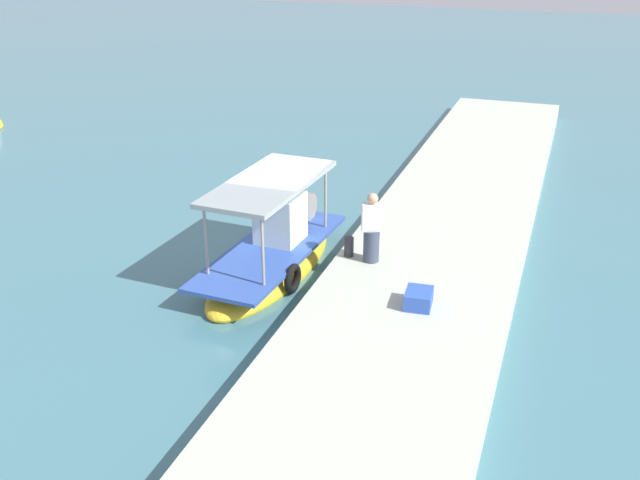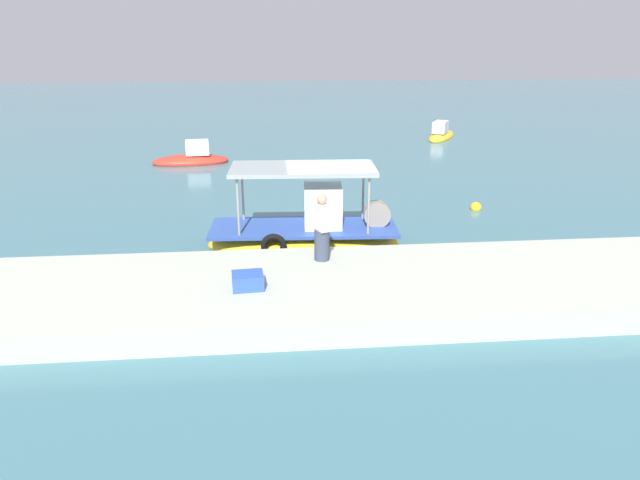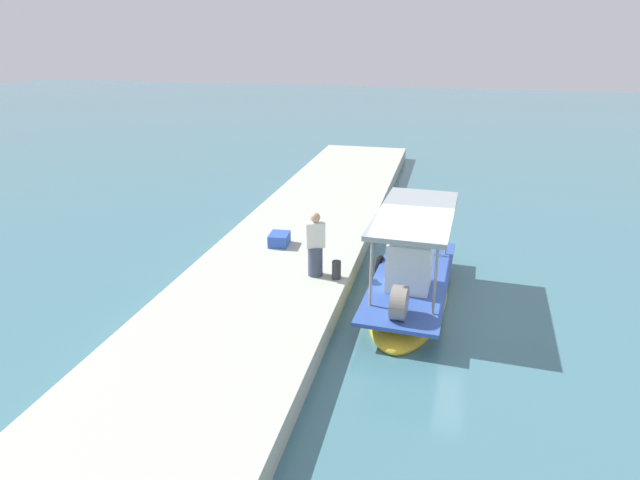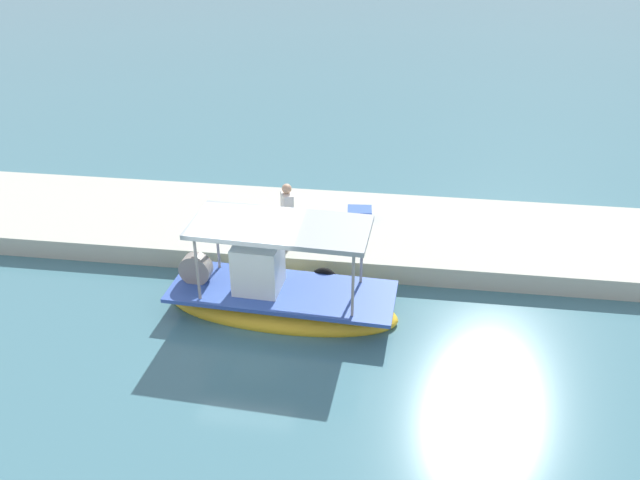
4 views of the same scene
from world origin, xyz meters
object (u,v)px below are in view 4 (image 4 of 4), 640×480
at_px(fisherman_near_bollard, 287,216).
at_px(cargo_crate, 359,214).
at_px(mooring_bollard, 281,244).
at_px(main_fishing_boat, 279,296).

xyz_separation_m(fisherman_near_bollard, cargo_crate, (-1.87, -1.60, -0.62)).
xyz_separation_m(mooring_bollard, cargo_crate, (-1.96, -2.20, -0.07)).
xyz_separation_m(main_fishing_boat, cargo_crate, (-1.66, -4.12, 0.32)).
relative_size(fisherman_near_bollard, mooring_bollard, 3.56).
relative_size(mooring_bollard, cargo_crate, 0.70).
bearing_deg(mooring_bollard, main_fishing_boat, 99.06).
height_order(mooring_bollard, cargo_crate, mooring_bollard).
height_order(fisherman_near_bollard, mooring_bollard, fisherman_near_bollard).
height_order(main_fishing_boat, fisherman_near_bollard, main_fishing_boat).
bearing_deg(cargo_crate, fisherman_near_bollard, 40.60).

